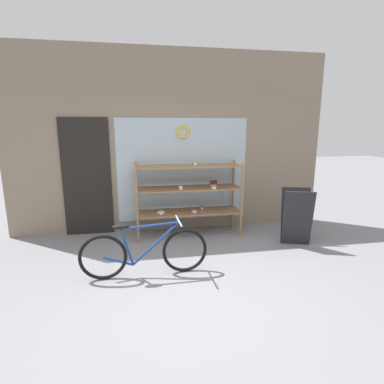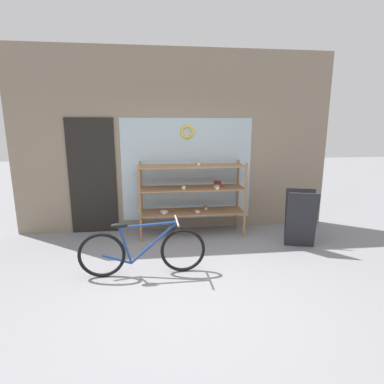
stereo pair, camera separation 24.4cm
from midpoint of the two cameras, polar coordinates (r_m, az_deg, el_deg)
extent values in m
plane|color=gray|center=(3.81, -1.25, -18.27)|extent=(30.00, 30.00, 0.00)
cube|color=gray|center=(5.62, -5.13, 9.35)|extent=(5.88, 0.08, 3.31)
cube|color=#A3B7C1|center=(5.65, -2.96, 4.26)|extent=(2.44, 0.02, 1.90)
cube|color=black|center=(5.70, -20.54, 2.56)|extent=(0.84, 0.03, 2.10)
torus|color=gold|center=(5.57, -3.01, 11.38)|extent=(0.26, 0.06, 0.26)
cylinder|color=#8E6642|center=(5.09, -11.79, -2.41)|extent=(0.04, 0.04, 1.33)
cylinder|color=#8E6642|center=(5.35, 8.15, -1.56)|extent=(0.04, 0.04, 1.33)
cylinder|color=#8E6642|center=(5.58, -11.67, -1.12)|extent=(0.04, 0.04, 1.33)
cylinder|color=#8E6642|center=(5.82, 6.60, -0.40)|extent=(0.04, 0.04, 1.33)
cube|color=#8E6642|center=(5.45, -1.95, -3.78)|extent=(1.87, 0.55, 0.02)
cube|color=#8E6642|center=(5.34, -1.99, 0.73)|extent=(1.87, 0.55, 0.02)
cube|color=#8E6642|center=(5.28, -2.02, 4.97)|extent=(1.87, 0.55, 0.02)
ellipsoid|color=brown|center=(5.60, 0.60, -2.86)|extent=(0.10, 0.09, 0.07)
cube|color=white|center=(5.55, 0.71, -3.19)|extent=(0.05, 0.00, 0.04)
ellipsoid|color=beige|center=(5.23, -3.52, 0.89)|extent=(0.08, 0.07, 0.06)
cube|color=white|center=(5.19, -3.46, 0.67)|extent=(0.05, 0.00, 0.04)
torus|color=pink|center=(5.39, -0.91, -3.67)|extent=(0.11, 0.11, 0.03)
cube|color=white|center=(5.33, -0.80, -3.84)|extent=(0.05, 0.00, 0.04)
cylinder|color=maroon|center=(5.51, 2.90, 1.65)|extent=(0.13, 0.13, 0.09)
cube|color=white|center=(5.44, 3.07, 1.22)|extent=(0.05, 0.00, 0.04)
ellipsoid|color=#AD7F4C|center=(5.35, -0.79, 5.51)|extent=(0.09, 0.08, 0.06)
cube|color=white|center=(5.30, -0.70, 5.30)|extent=(0.05, 0.00, 0.04)
torus|color=beige|center=(5.35, -7.27, -3.87)|extent=(0.15, 0.15, 0.04)
cube|color=white|center=(5.27, -7.22, -4.12)|extent=(0.05, 0.00, 0.04)
cylinder|color=#7A995B|center=(5.27, 2.79, 1.00)|extent=(0.11, 0.11, 0.06)
cube|color=white|center=(5.21, 2.94, 0.72)|extent=(0.05, 0.00, 0.04)
torus|color=black|center=(4.11, -18.27, -11.78)|extent=(0.61, 0.06, 0.61)
torus|color=black|center=(4.11, -3.11, -11.09)|extent=(0.61, 0.06, 0.61)
cylinder|color=navy|center=(4.03, -8.64, -9.68)|extent=(0.63, 0.05, 0.57)
cylinder|color=navy|center=(3.94, -9.73, -6.34)|extent=(0.75, 0.05, 0.07)
cylinder|color=navy|center=(4.04, -14.00, -10.18)|extent=(0.16, 0.04, 0.51)
cylinder|color=navy|center=(4.12, -15.57, -12.59)|extent=(0.38, 0.04, 0.17)
ellipsoid|color=black|center=(3.94, -15.18, -6.43)|extent=(0.22, 0.10, 0.06)
cylinder|color=#B2B2B7|center=(3.95, -4.33, -5.51)|extent=(0.04, 0.46, 0.02)
cube|color=#232328|center=(5.15, 18.23, -4.83)|extent=(0.51, 0.33, 0.94)
cube|color=#232328|center=(5.32, 17.87, -4.27)|extent=(0.51, 0.33, 0.94)
camera|label=1|loc=(0.12, -91.63, -0.35)|focal=28.00mm
camera|label=2|loc=(0.12, 88.37, 0.35)|focal=28.00mm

